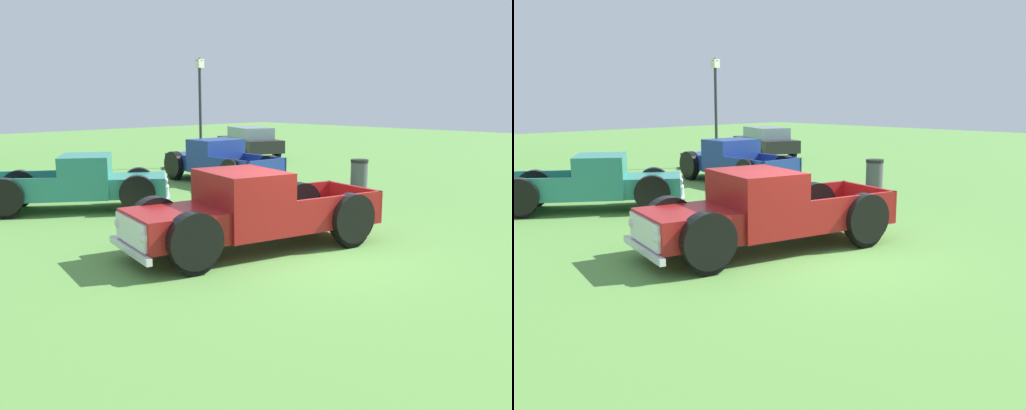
% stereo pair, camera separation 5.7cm
% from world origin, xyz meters
% --- Properties ---
extents(ground_plane, '(80.00, 80.00, 0.00)m').
position_xyz_m(ground_plane, '(0.00, 0.00, 0.00)').
color(ground_plane, '#5B9342').
extents(pickup_truck_foreground, '(5.53, 3.07, 1.60)m').
position_xyz_m(pickup_truck_foreground, '(-0.72, 1.00, 0.76)').
color(pickup_truck_foreground, maroon).
rests_on(pickup_truck_foreground, ground_plane).
extents(pickup_truck_behind_left, '(4.94, 4.18, 1.48)m').
position_xyz_m(pickup_truck_behind_left, '(-0.65, 6.93, 0.71)').
color(pickup_truck_behind_left, '#2D8475').
rests_on(pickup_truck_behind_left, ground_plane).
extents(pickup_truck_behind_right, '(2.24, 5.09, 1.52)m').
position_xyz_m(pickup_truck_behind_right, '(5.09, 8.38, 0.73)').
color(pickup_truck_behind_right, navy).
rests_on(pickup_truck_behind_right, ground_plane).
extents(sedan_distant_a, '(3.33, 4.80, 1.49)m').
position_xyz_m(sedan_distant_a, '(11.95, 13.56, 0.78)').
color(sedan_distant_a, black).
rests_on(sedan_distant_a, ground_plane).
extents(lamp_post_near, '(0.36, 0.36, 4.61)m').
position_xyz_m(lamp_post_near, '(7.54, 12.08, 2.41)').
color(lamp_post_near, '#2D2D33').
rests_on(lamp_post_near, ground_plane).
extents(trash_can, '(0.59, 0.59, 0.95)m').
position_xyz_m(trash_can, '(7.58, 3.93, 0.48)').
color(trash_can, '#4C4C51').
rests_on(trash_can, ground_plane).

